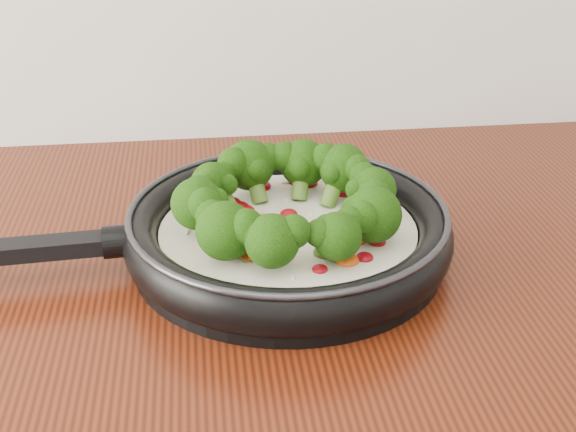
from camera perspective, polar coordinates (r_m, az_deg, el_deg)
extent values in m
cylinder|color=black|center=(0.83, 0.00, -2.68)|extent=(0.36, 0.36, 0.01)
torus|color=black|center=(0.82, 0.00, -1.10)|extent=(0.38, 0.38, 0.04)
torus|color=#2D2D33|center=(0.81, 0.00, 0.39)|extent=(0.37, 0.37, 0.01)
cube|color=black|center=(0.81, -19.07, -2.40)|extent=(0.21, 0.04, 0.02)
cylinder|color=black|center=(0.80, -12.60, -1.87)|extent=(0.03, 0.04, 0.03)
cylinder|color=white|center=(0.82, 0.00, -1.57)|extent=(0.29, 0.29, 0.02)
ellipsoid|color=maroon|center=(0.84, 0.06, 0.16)|extent=(0.02, 0.02, 0.01)
ellipsoid|color=maroon|center=(0.85, -3.28, 0.41)|extent=(0.03, 0.03, 0.01)
ellipsoid|color=#D24A0D|center=(0.76, -2.77, -2.98)|extent=(0.03, 0.03, 0.01)
ellipsoid|color=maroon|center=(0.76, 5.80, -3.11)|extent=(0.02, 0.02, 0.01)
ellipsoid|color=maroon|center=(0.79, 6.71, -1.93)|extent=(0.03, 0.03, 0.01)
ellipsoid|color=#D24A0D|center=(0.84, -7.15, 0.13)|extent=(0.03, 0.03, 0.01)
ellipsoid|color=maroon|center=(0.86, -3.69, 0.66)|extent=(0.03, 0.03, 0.01)
ellipsoid|color=maroon|center=(0.91, -2.10, 2.24)|extent=(0.03, 0.03, 0.01)
ellipsoid|color=#D24A0D|center=(0.83, -2.78, -0.05)|extent=(0.02, 0.02, 0.01)
ellipsoid|color=maroon|center=(0.80, 2.04, -1.26)|extent=(0.03, 0.03, 0.01)
ellipsoid|color=maroon|center=(0.82, -0.85, -0.59)|extent=(0.03, 0.03, 0.01)
ellipsoid|color=#D24A0D|center=(0.76, -1.31, -2.84)|extent=(0.03, 0.03, 0.01)
ellipsoid|color=maroon|center=(0.89, 4.17, 1.68)|extent=(0.02, 0.02, 0.01)
ellipsoid|color=maroon|center=(0.92, 0.62, 2.63)|extent=(0.03, 0.03, 0.01)
ellipsoid|color=#D24A0D|center=(0.79, 5.30, -1.81)|extent=(0.02, 0.02, 0.01)
ellipsoid|color=maroon|center=(0.87, -4.36, 0.96)|extent=(0.03, 0.03, 0.01)
ellipsoid|color=maroon|center=(0.74, 2.41, -4.02)|extent=(0.02, 0.02, 0.01)
ellipsoid|color=#D24A0D|center=(0.83, -1.90, -0.13)|extent=(0.02, 0.02, 0.01)
ellipsoid|color=maroon|center=(0.76, -0.61, -2.93)|extent=(0.02, 0.02, 0.01)
ellipsoid|color=maroon|center=(0.91, 1.56, 2.46)|extent=(0.03, 0.03, 0.01)
ellipsoid|color=#D24A0D|center=(0.75, 4.47, -3.35)|extent=(0.03, 0.03, 0.01)
ellipsoid|color=white|center=(0.82, 5.46, -0.84)|extent=(0.01, 0.01, 0.00)
ellipsoid|color=white|center=(0.86, 6.26, 0.86)|extent=(0.01, 0.01, 0.00)
ellipsoid|color=white|center=(0.81, -0.46, -0.96)|extent=(0.01, 0.01, 0.00)
ellipsoid|color=white|center=(0.80, -0.13, -1.21)|extent=(0.01, 0.01, 0.00)
ellipsoid|color=white|center=(0.76, -0.65, -2.92)|extent=(0.01, 0.01, 0.00)
ellipsoid|color=white|center=(0.81, -2.50, -0.92)|extent=(0.01, 0.01, 0.00)
ellipsoid|color=white|center=(0.76, 4.74, -2.98)|extent=(0.01, 0.01, 0.00)
ellipsoid|color=white|center=(0.91, -0.17, 2.52)|extent=(0.01, 0.00, 0.00)
ellipsoid|color=white|center=(0.92, 0.96, 2.65)|extent=(0.01, 0.01, 0.00)
ellipsoid|color=white|center=(0.87, -0.12, 1.22)|extent=(0.01, 0.01, 0.00)
ellipsoid|color=white|center=(0.78, -0.54, -1.99)|extent=(0.01, 0.01, 0.00)
ellipsoid|color=white|center=(0.82, -2.38, -0.64)|extent=(0.01, 0.01, 0.00)
ellipsoid|color=white|center=(0.81, -3.71, -1.16)|extent=(0.01, 0.01, 0.00)
ellipsoid|color=white|center=(0.78, 1.24, -2.01)|extent=(0.01, 0.01, 0.00)
ellipsoid|color=white|center=(0.75, 2.71, -3.43)|extent=(0.01, 0.01, 0.00)
ellipsoid|color=white|center=(0.81, -1.61, -1.00)|extent=(0.01, 0.01, 0.00)
ellipsoid|color=white|center=(0.72, 0.41, -4.75)|extent=(0.01, 0.01, 0.00)
ellipsoid|color=white|center=(0.81, -7.58, -1.23)|extent=(0.01, 0.01, 0.00)
ellipsoid|color=white|center=(0.88, -5.23, 1.49)|extent=(0.01, 0.01, 0.00)
ellipsoid|color=white|center=(0.91, -2.31, 2.36)|extent=(0.01, 0.01, 0.00)
ellipsoid|color=white|center=(0.79, -2.30, -1.63)|extent=(0.01, 0.01, 0.00)
ellipsoid|color=white|center=(0.84, 1.75, 0.10)|extent=(0.00, 0.01, 0.00)
cylinder|color=olive|center=(0.82, 5.21, 0.64)|extent=(0.04, 0.02, 0.04)
sphere|color=black|center=(0.82, 6.48, 1.99)|extent=(0.05, 0.05, 0.05)
sphere|color=black|center=(0.83, 5.70, 3.02)|extent=(0.03, 0.03, 0.03)
sphere|color=black|center=(0.80, 6.62, 1.84)|extent=(0.03, 0.03, 0.03)
sphere|color=black|center=(0.82, 5.19, 2.01)|extent=(0.03, 0.03, 0.02)
cylinder|color=olive|center=(0.86, 3.40, 1.96)|extent=(0.04, 0.04, 0.04)
sphere|color=black|center=(0.87, 4.22, 3.62)|extent=(0.06, 0.06, 0.06)
sphere|color=black|center=(0.87, 2.88, 4.38)|extent=(0.04, 0.04, 0.04)
sphere|color=black|center=(0.85, 5.19, 3.56)|extent=(0.03, 0.03, 0.03)
sphere|color=black|center=(0.85, 3.43, 3.36)|extent=(0.03, 0.03, 0.03)
cylinder|color=olive|center=(0.87, 0.95, 2.37)|extent=(0.03, 0.04, 0.04)
sphere|color=black|center=(0.88, 1.16, 4.03)|extent=(0.06, 0.06, 0.06)
sphere|color=black|center=(0.88, -0.26, 4.49)|extent=(0.04, 0.04, 0.04)
sphere|color=black|center=(0.87, 2.48, 4.21)|extent=(0.03, 0.03, 0.03)
sphere|color=black|center=(0.86, 0.94, 3.67)|extent=(0.03, 0.03, 0.03)
cylinder|color=olive|center=(0.87, -2.40, 2.20)|extent=(0.03, 0.04, 0.04)
sphere|color=black|center=(0.88, -2.96, 3.86)|extent=(0.06, 0.06, 0.06)
sphere|color=black|center=(0.86, -4.12, 3.97)|extent=(0.04, 0.04, 0.04)
sphere|color=black|center=(0.88, -1.53, 4.43)|extent=(0.04, 0.04, 0.03)
sphere|color=black|center=(0.86, -2.40, 3.55)|extent=(0.03, 0.03, 0.03)
cylinder|color=olive|center=(0.84, -4.65, 1.10)|extent=(0.04, 0.03, 0.04)
sphere|color=black|center=(0.84, -5.73, 2.47)|extent=(0.05, 0.05, 0.05)
sphere|color=black|center=(0.82, -6.02, 2.48)|extent=(0.03, 0.03, 0.03)
sphere|color=black|center=(0.85, -4.88, 3.27)|extent=(0.03, 0.03, 0.03)
sphere|color=black|center=(0.83, -4.59, 2.37)|extent=(0.03, 0.03, 0.02)
cylinder|color=olive|center=(0.80, -5.45, -0.29)|extent=(0.04, 0.02, 0.04)
sphere|color=black|center=(0.79, -6.86, 0.91)|extent=(0.06, 0.06, 0.05)
sphere|color=black|center=(0.77, -6.29, 0.87)|extent=(0.04, 0.04, 0.03)
sphere|color=black|center=(0.80, -6.69, 1.98)|extent=(0.03, 0.03, 0.03)
sphere|color=black|center=(0.79, -5.46, 1.17)|extent=(0.03, 0.03, 0.03)
cylinder|color=olive|center=(0.76, -3.73, -1.90)|extent=(0.04, 0.04, 0.04)
sphere|color=black|center=(0.74, -4.73, -1.11)|extent=(0.06, 0.06, 0.06)
sphere|color=black|center=(0.72, -3.16, -0.86)|extent=(0.04, 0.04, 0.04)
sphere|color=black|center=(0.75, -5.71, -0.05)|extent=(0.04, 0.04, 0.03)
sphere|color=black|center=(0.75, -3.69, -0.43)|extent=(0.03, 0.03, 0.03)
cylinder|color=olive|center=(0.74, -0.94, -2.53)|extent=(0.03, 0.04, 0.04)
sphere|color=black|center=(0.72, -1.20, -1.90)|extent=(0.06, 0.06, 0.05)
sphere|color=black|center=(0.71, 0.45, -1.17)|extent=(0.04, 0.04, 0.03)
sphere|color=black|center=(0.72, -2.71, -1.16)|extent=(0.03, 0.03, 0.03)
sphere|color=black|center=(0.73, -0.94, -1.02)|extent=(0.03, 0.03, 0.03)
cylinder|color=olive|center=(0.75, 2.95, -2.21)|extent=(0.03, 0.04, 0.04)
sphere|color=black|center=(0.73, 3.73, -1.54)|extent=(0.05, 0.05, 0.05)
sphere|color=black|center=(0.74, 4.63, -0.40)|extent=(0.03, 0.03, 0.03)
sphere|color=black|center=(0.72, 2.36, -1.29)|extent=(0.03, 0.03, 0.03)
sphere|color=black|center=(0.74, 2.90, -0.77)|extent=(0.03, 0.03, 0.02)
cylinder|color=olive|center=(0.78, 5.12, -0.91)|extent=(0.04, 0.03, 0.04)
sphere|color=black|center=(0.77, 6.44, 0.10)|extent=(0.06, 0.06, 0.06)
sphere|color=black|center=(0.79, 6.51, 1.41)|extent=(0.04, 0.04, 0.04)
sphere|color=black|center=(0.75, 5.64, -0.09)|extent=(0.04, 0.04, 0.03)
sphere|color=black|center=(0.77, 5.08, 0.50)|extent=(0.03, 0.03, 0.03)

